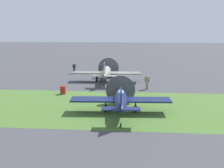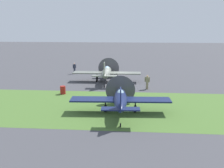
% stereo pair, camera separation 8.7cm
% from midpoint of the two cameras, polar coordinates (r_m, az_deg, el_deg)
% --- Properties ---
extents(ground_plane, '(160.00, 160.00, 0.00)m').
position_cam_midpoint_polar(ground_plane, '(33.18, 1.04, 0.11)').
color(ground_plane, '#424247').
extents(grass_verge, '(120.00, 11.00, 0.01)m').
position_cam_midpoint_polar(grass_verge, '(23.80, -0.46, -5.18)').
color(grass_verge, '#476B2D').
rests_on(grass_verge, ground).
extents(airplane_lead, '(9.07, 7.22, 3.25)m').
position_cam_midpoint_polar(airplane_lead, '(33.76, -1.13, 2.70)').
color(airplane_lead, slate).
rests_on(airplane_lead, ground).
extents(airplane_wingman, '(8.73, 6.91, 3.11)m').
position_cam_midpoint_polar(airplane_wingman, '(21.76, 2.02, -3.37)').
color(airplane_wingman, '#141E47').
rests_on(airplane_wingman, ground).
extents(ground_crew_chief, '(0.61, 0.38, 1.73)m').
position_cam_midpoint_polar(ground_crew_chief, '(30.32, 8.02, 0.50)').
color(ground_crew_chief, '#847A5B').
rests_on(ground_crew_chief, ground).
extents(ground_crew_mechanic, '(0.43, 0.52, 1.73)m').
position_cam_midpoint_polar(ground_crew_mechanic, '(40.06, -8.38, 3.57)').
color(ground_crew_mechanic, '#2D3342').
rests_on(ground_crew_mechanic, ground).
extents(fuel_drum, '(0.60, 0.60, 0.90)m').
position_cam_midpoint_polar(fuel_drum, '(28.58, -10.92, -1.34)').
color(fuel_drum, maroon).
rests_on(fuel_drum, ground).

